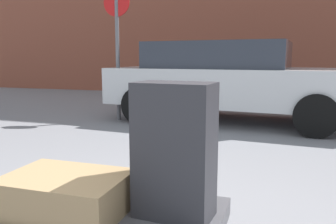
{
  "coord_description": "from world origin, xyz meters",
  "views": [
    {
      "loc": [
        0.89,
        -1.59,
        1.15
      ],
      "look_at": [
        0.0,
        1.2,
        0.69
      ],
      "focal_mm": 37.38,
      "sensor_mm": 36.0,
      "label": 1
    }
  ],
  "objects": [
    {
      "name": "suitcase_charcoal_stacked_top",
      "position": [
        0.4,
        0.04,
        0.68
      ],
      "size": [
        0.41,
        0.26,
        0.69
      ],
      "primitive_type": "cube",
      "rotation": [
        0.0,
        0.0,
        -0.09
      ],
      "color": "#2D2D33",
      "rests_on": "luggage_cart"
    },
    {
      "name": "luggage_cart",
      "position": [
        0.0,
        0.0,
        0.27
      ],
      "size": [
        1.3,
        0.72,
        0.34
      ],
      "color": "#4C4C51",
      "rests_on": "ground_plane"
    },
    {
      "name": "parked_car",
      "position": [
        0.02,
        4.74,
        0.76
      ],
      "size": [
        4.44,
        2.21,
        1.42
      ],
      "color": "silver",
      "rests_on": "ground_plane"
    },
    {
      "name": "no_parking_sign",
      "position": [
        -1.93,
        4.25,
        1.46
      ],
      "size": [
        0.5,
        0.07,
        2.37
      ],
      "color": "slate",
      "rests_on": "ground_plane"
    },
    {
      "name": "suitcase_tan_rear_right",
      "position": [
        -0.15,
        -0.09,
        0.44
      ],
      "size": [
        0.63,
        0.45,
        0.2
      ],
      "primitive_type": "cube",
      "rotation": [
        0.0,
        0.0,
        -0.0
      ],
      "color": "#9E7F56",
      "rests_on": "luggage_cart"
    }
  ]
}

